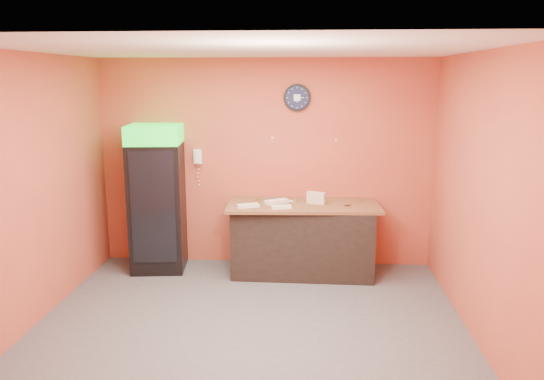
{
  "coord_description": "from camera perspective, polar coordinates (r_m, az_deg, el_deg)",
  "views": [
    {
      "loc": [
        0.59,
        -5.09,
        2.54
      ],
      "look_at": [
        0.19,
        0.6,
        1.33
      ],
      "focal_mm": 35.0,
      "sensor_mm": 36.0,
      "label": 1
    }
  ],
  "objects": [
    {
      "name": "prep_counter",
      "position": [
        7.01,
        3.33,
        -5.37
      ],
      "size": [
        1.81,
        0.82,
        0.9
      ],
      "primitive_type": "cube",
      "rotation": [
        0.0,
        0.0,
        -0.01
      ],
      "color": "black",
      "rests_on": "floor"
    },
    {
      "name": "butcher_paper",
      "position": [
        6.88,
        3.38,
        -1.62
      ],
      "size": [
        2.0,
        0.98,
        0.04
      ],
      "primitive_type": "cube",
      "rotation": [
        0.0,
        0.0,
        0.05
      ],
      "color": "brown",
      "rests_on": "prep_counter"
    },
    {
      "name": "right_wall",
      "position": [
        5.47,
        21.57,
        -0.89
      ],
      "size": [
        0.02,
        4.0,
        2.8
      ],
      "primitive_type": "cube",
      "color": "#C05636",
      "rests_on": "floor"
    },
    {
      "name": "wrapped_sandwich_mid",
      "position": [
        6.6,
        1.0,
        -1.84
      ],
      "size": [
        0.26,
        0.16,
        0.04
      ],
      "primitive_type": "cube",
      "rotation": [
        0.0,
        0.0,
        0.26
      ],
      "color": "silver",
      "rests_on": "butcher_paper"
    },
    {
      "name": "sub_roll_stack",
      "position": [
        6.86,
        4.78,
        -0.85
      ],
      "size": [
        0.25,
        0.17,
        0.15
      ],
      "rotation": [
        0.0,
        0.0,
        -0.38
      ],
      "color": "beige",
      "rests_on": "butcher_paper"
    },
    {
      "name": "wall_clock",
      "position": [
        7.07,
        2.72,
        9.9
      ],
      "size": [
        0.36,
        0.06,
        0.36
      ],
      "color": "black",
      "rests_on": "back_wall"
    },
    {
      "name": "back_wall",
      "position": [
        7.2,
        -0.74,
        2.89
      ],
      "size": [
        4.5,
        0.02,
        2.8
      ],
      "primitive_type": "cube",
      "color": "#C05636",
      "rests_on": "floor"
    },
    {
      "name": "ceiling",
      "position": [
        5.13,
        -2.7,
        14.89
      ],
      "size": [
        4.5,
        4.0,
        0.02
      ],
      "primitive_type": "cube",
      "color": "white",
      "rests_on": "back_wall"
    },
    {
      "name": "floor",
      "position": [
        5.72,
        -2.42,
        -14.39
      ],
      "size": [
        4.5,
        4.5,
        0.0
      ],
      "primitive_type": "plane",
      "color": "#47474C",
      "rests_on": "ground"
    },
    {
      "name": "wrapped_sandwich_left",
      "position": [
        6.67,
        -2.6,
        -1.69
      ],
      "size": [
        0.29,
        0.21,
        0.04
      ],
      "primitive_type": "cube",
      "rotation": [
        0.0,
        0.0,
        0.41
      ],
      "color": "silver",
      "rests_on": "butcher_paper"
    },
    {
      "name": "kitchen_tool",
      "position": [
        6.95,
        2.49,
        -1.08
      ],
      "size": [
        0.05,
        0.05,
        0.05
      ],
      "primitive_type": "cylinder",
      "color": "silver",
      "rests_on": "butcher_paper"
    },
    {
      "name": "beverage_cooler",
      "position": [
        7.17,
        -12.35,
        -1.11
      ],
      "size": [
        0.75,
        0.76,
        1.94
      ],
      "rotation": [
        0.0,
        0.0,
        0.12
      ],
      "color": "black",
      "rests_on": "floor"
    },
    {
      "name": "left_wall",
      "position": [
        5.94,
        -24.66,
        -0.18
      ],
      "size": [
        0.02,
        4.0,
        2.8
      ],
      "primitive_type": "cube",
      "color": "#C05636",
      "rests_on": "floor"
    },
    {
      "name": "wrapped_sandwich_right",
      "position": [
        6.87,
        0.49,
        -1.25
      ],
      "size": [
        0.32,
        0.27,
        0.04
      ],
      "primitive_type": "cube",
      "rotation": [
        0.0,
        0.0,
        0.59
      ],
      "color": "silver",
      "rests_on": "butcher_paper"
    },
    {
      "name": "wall_phone",
      "position": [
        7.27,
        -7.99,
        3.57
      ],
      "size": [
        0.11,
        0.1,
        0.2
      ],
      "color": "white",
      "rests_on": "back_wall"
    }
  ]
}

